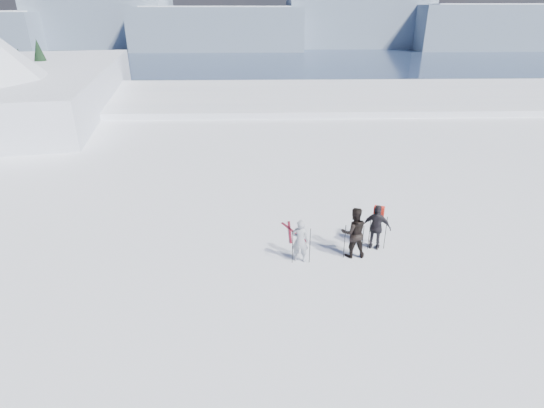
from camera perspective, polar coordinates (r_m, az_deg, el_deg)
The scene contains 9 objects.
lake_basin at distance 42.37m, azimuth 2.26°, elevation 5.31°, with size 820.00×820.00×71.62m.
far_mountain_range at distance 465.97m, azimuth 2.30°, elevation 23.08°, with size 770.00×110.00×53.00m.
near_ridge at distance 47.05m, azimuth -32.19°, elevation 7.34°, with size 31.37×35.68×25.62m.
skier_grey at distance 13.98m, azimuth 3.79°, elevation -4.94°, with size 0.55×0.36×1.52m, color #999EA7.
skier_dark at distance 14.41m, azimuth 10.93°, elevation -3.77°, with size 0.87×0.68×1.79m, color black.
skier_pack at distance 15.05m, azimuth 13.88°, elevation -3.07°, with size 0.97×0.40×1.66m, color black.
backpack at distance 14.82m, azimuth 14.42°, elevation 1.00°, with size 0.35×0.20×0.47m, color red.
ski_poles at distance 14.46m, azimuth 9.71°, elevation -4.86°, with size 3.31×0.83×1.28m.
skis_loose at distance 16.05m, azimuth 2.67°, elevation -3.75°, with size 0.87×1.70×0.03m.
Camera 1 is at (-2.98, -9.81, 7.71)m, focal length 28.00 mm.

